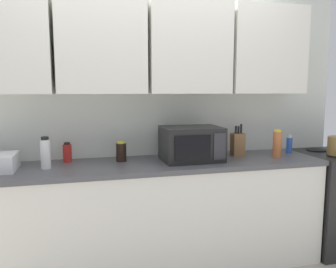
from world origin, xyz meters
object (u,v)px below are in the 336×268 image
Objects in this scene: microwave at (191,144)px; knife_block at (238,144)px; bottle_blue_cleaner at (289,145)px; bottle_spice_jar at (277,144)px; bottle_white_jar at (46,153)px; bottle_red_sauce at (67,153)px; bottle_soy_dark at (121,152)px.

knife_block reaches higher than microwave.
bottle_spice_jar is (-0.22, -0.15, 0.04)m from bottle_blue_cleaner.
bottle_white_jar is 1.49× the size of bottle_red_sauce.
bottle_spice_jar is (0.76, -0.06, -0.02)m from microwave.
knife_block is at bearing -3.94° from bottle_red_sauce.
bottle_white_jar is 0.99× the size of bottle_spice_jar.
bottle_blue_cleaner is at bearing -2.95° from bottle_red_sauce.
bottle_white_jar is (-1.60, -0.10, 0.01)m from knife_block.
bottle_spice_jar is at bearing -8.10° from bottle_red_sauce.
bottle_red_sauce is 0.43m from bottle_soy_dark.
bottle_red_sauce is at bearing 53.55° from bottle_white_jar.
knife_block is 1.70× the size of bottle_soy_dark.
bottle_soy_dark is (-1.03, 0.02, -0.02)m from knife_block.
microwave is 3.00× the size of bottle_red_sauce.
microwave reaches higher than bottle_white_jar.
microwave is 2.01× the size of bottle_white_jar.
microwave is 0.58m from bottle_soy_dark.
microwave is at bearing 175.51° from bottle_spice_jar.
bottle_blue_cleaner is 0.72× the size of bottle_white_jar.
bottle_soy_dark is at bearing 11.44° from bottle_white_jar.
bottle_red_sauce is (-1.45, 0.10, -0.03)m from knife_block.
bottle_spice_jar is at bearing -4.49° from microwave.
bottle_red_sauce is (-1.97, 0.10, -0.00)m from bottle_blue_cleaner.
bottle_white_jar is 0.25m from bottle_red_sauce.
bottle_blue_cleaner reaches higher than bottle_red_sauce.
bottle_red_sauce is at bearing 169.18° from microwave.
bottle_blue_cleaner is at bearing 33.85° from bottle_spice_jar.
bottle_white_jar is at bearing -176.55° from knife_block.
bottle_soy_dark is (0.57, 0.12, -0.03)m from bottle_white_jar.
microwave reaches higher than bottle_red_sauce.
knife_block is at bearing 179.81° from bottle_blue_cleaner.
knife_block is 1.46m from bottle_red_sauce.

